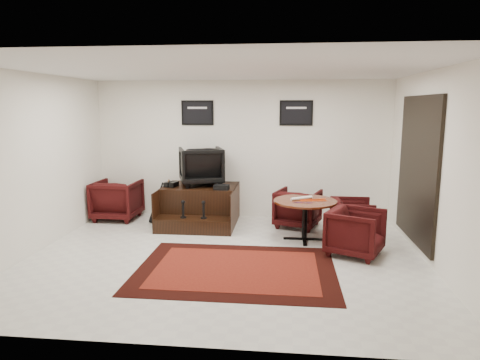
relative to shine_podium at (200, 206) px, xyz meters
name	(u,v)px	position (x,y,z in m)	size (l,w,h in m)	color
ground	(225,257)	(0.75, -1.89, -0.34)	(6.00, 6.00, 0.00)	silver
room_shell	(252,140)	(1.16, -1.77, 1.44)	(6.02, 5.02, 2.81)	white
area_rug	(236,269)	(0.98, -2.38, -0.33)	(2.79, 2.10, 0.01)	black
shine_podium	(200,206)	(0.00, 0.00, 0.00)	(1.43, 1.48, 0.74)	black
shine_chair	(201,164)	(0.00, 0.15, 0.82)	(0.81, 0.76, 0.84)	black
shoes_pair	(171,184)	(-0.55, -0.10, 0.44)	(0.26, 0.29, 0.09)	black
polish_kit	(222,187)	(0.47, -0.30, 0.44)	(0.27, 0.19, 0.09)	black
umbrella_black	(157,203)	(-0.84, -0.12, 0.07)	(0.31, 0.12, 0.83)	black
umbrella_hooked	(157,201)	(-0.87, -0.02, 0.08)	(0.31, 0.12, 0.83)	black
armchair_side	(117,198)	(-1.74, 0.11, 0.10)	(0.86, 0.80, 0.88)	black
meeting_table	(305,205)	(2.00, -0.89, 0.27)	(1.07, 1.07, 0.70)	#401509
table_chair_back	(298,206)	(1.91, -0.07, 0.06)	(0.77, 0.72, 0.79)	black
table_chair_window	(352,216)	(2.85, -0.54, 0.02)	(0.71, 0.66, 0.73)	black
table_chair_corner	(356,230)	(2.76, -1.57, 0.06)	(0.77, 0.72, 0.80)	black
paper_roll	(302,198)	(1.94, -0.83, 0.38)	(0.05, 0.05, 0.42)	white
table_clutter	(311,200)	(2.11, -0.92, 0.37)	(0.57, 0.37, 0.01)	#FB450D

